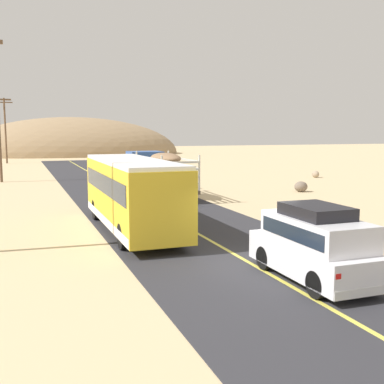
% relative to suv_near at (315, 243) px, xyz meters
% --- Properties ---
extents(ground_plane, '(240.00, 240.00, 0.00)m').
position_rel_suv_near_xyz_m(ground_plane, '(-0.94, 2.43, -1.15)').
color(ground_plane, '#CCB284').
extents(road_surface, '(8.00, 120.00, 0.02)m').
position_rel_suv_near_xyz_m(road_surface, '(-0.94, 2.43, -1.14)').
color(road_surface, '#2D2D33').
rests_on(road_surface, ground).
extents(road_centre_line, '(0.16, 117.60, 0.00)m').
position_rel_suv_near_xyz_m(road_centre_line, '(-0.94, 2.43, -1.13)').
color(road_centre_line, '#D8CC4C').
rests_on(road_centre_line, road_surface).
extents(suv_near, '(1.90, 4.62, 2.29)m').
position_rel_suv_near_xyz_m(suv_near, '(0.00, 0.00, 0.00)').
color(suv_near, silver).
rests_on(suv_near, road_surface).
extents(livestock_truck, '(2.53, 9.70, 3.02)m').
position_rel_suv_near_xyz_m(livestock_truck, '(0.99, 21.55, 0.64)').
color(livestock_truck, '#3359A5').
rests_on(livestock_truck, road_surface).
extents(bus, '(2.54, 10.00, 3.21)m').
position_rel_suv_near_xyz_m(bus, '(-3.47, 8.92, 0.60)').
color(bus, gold).
rests_on(bus, road_surface).
extents(power_pole_far, '(2.20, 0.24, 8.97)m').
position_rel_suv_near_xyz_m(power_pole_far, '(-9.60, 59.06, 3.63)').
color(power_pole_far, brown).
rests_on(power_pole_far, ground).
extents(boulder_mid_field, '(0.61, 0.81, 0.66)m').
position_rel_suv_near_xyz_m(boulder_mid_field, '(18.78, 26.97, -0.82)').
color(boulder_mid_field, gray).
rests_on(boulder_mid_field, ground).
extents(boulder_far_horizon, '(0.99, 0.88, 0.78)m').
position_rel_suv_near_xyz_m(boulder_far_horizon, '(11.39, 18.16, -0.76)').
color(boulder_far_horizon, '#756656').
rests_on(boulder_far_horizon, ground).
extents(distant_hill, '(41.38, 24.80, 14.19)m').
position_rel_suv_near_xyz_m(distant_hill, '(1.75, 81.54, -1.15)').
color(distant_hill, '#997C5A').
rests_on(distant_hill, ground).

